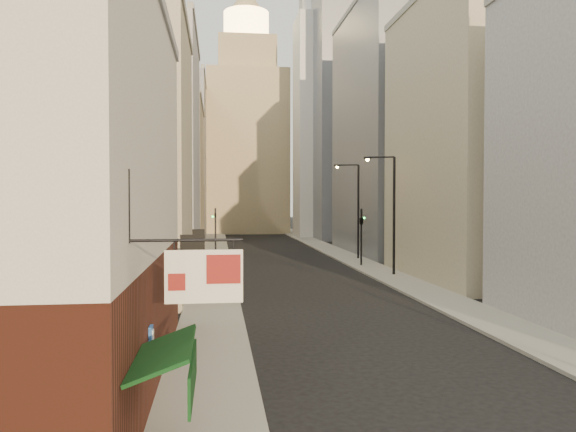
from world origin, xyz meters
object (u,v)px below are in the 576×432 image
(traffic_light_right, at_px, (361,223))
(clock_tower, at_px, (247,134))
(traffic_light_left, at_px, (215,223))
(white_tower, at_px, (322,118))
(streetlamp_mid, at_px, (391,208))
(streetlamp_far, at_px, (356,205))

(traffic_light_right, bearing_deg, clock_tower, -89.09)
(traffic_light_right, bearing_deg, traffic_light_left, -29.71)
(white_tower, height_order, streetlamp_mid, white_tower)
(streetlamp_far, xyz_separation_m, traffic_light_left, (-13.36, -0.35, -1.60))
(white_tower, relative_size, streetlamp_far, 4.53)
(white_tower, bearing_deg, streetlamp_mid, -94.11)
(white_tower, relative_size, traffic_light_right, 8.30)
(streetlamp_far, distance_m, traffic_light_right, 5.94)
(traffic_light_left, relative_size, traffic_light_right, 1.00)
(clock_tower, xyz_separation_m, traffic_light_left, (-5.40, -48.47, -14.00))
(clock_tower, bearing_deg, traffic_light_right, -82.56)
(white_tower, xyz_separation_m, traffic_light_right, (-3.97, -39.79, -14.87))
(white_tower, bearing_deg, traffic_light_right, -95.70)
(white_tower, distance_m, streetlamp_far, 36.77)
(streetlamp_mid, distance_m, traffic_light_right, 6.30)
(clock_tower, height_order, traffic_light_left, clock_tower)
(white_tower, xyz_separation_m, streetlamp_far, (-3.04, -34.12, -13.38))
(streetlamp_mid, xyz_separation_m, streetlamp_far, (0.26, 11.78, 0.08))
(white_tower, distance_m, traffic_light_right, 42.66)
(streetlamp_mid, xyz_separation_m, traffic_light_left, (-13.10, 11.43, -1.52))
(streetlamp_mid, relative_size, traffic_light_left, 1.80)
(white_tower, distance_m, traffic_light_left, 41.00)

